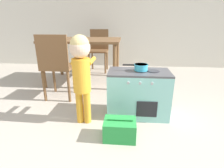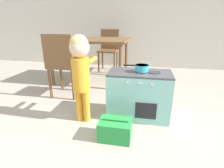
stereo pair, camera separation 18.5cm
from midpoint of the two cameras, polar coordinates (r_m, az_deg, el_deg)
wall_back at (r=4.22m, az=7.71°, el=23.36°), size 10.00×0.06×2.60m
play_kitchen at (r=1.95m, az=11.46°, el=-3.42°), size 0.66×0.38×0.52m
toy_pot at (r=1.85m, az=12.48°, el=5.21°), size 0.27×0.14×0.07m
child_figure at (r=1.72m, az=-7.21°, el=5.88°), size 0.20×0.36×0.90m
toy_basket at (r=1.62m, az=4.39°, el=-14.71°), size 0.29×0.21×0.20m
dining_table at (r=3.07m, az=-5.04°, el=12.90°), size 1.25×0.89×0.74m
dining_chair_near at (r=2.43m, az=-13.64°, el=6.37°), size 0.39×0.39×0.87m
dining_chair_far at (r=3.80m, az=0.35°, el=11.45°), size 0.39×0.39×0.87m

